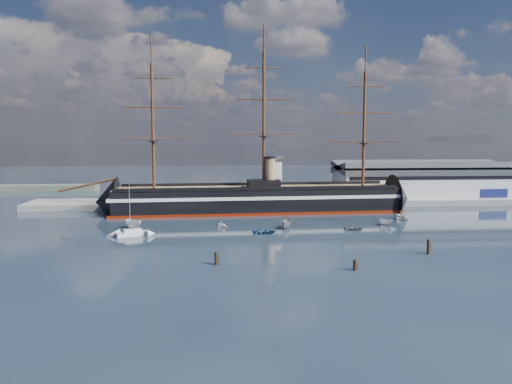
{
  "coord_description": "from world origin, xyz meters",
  "views": [
    {
      "loc": [
        -19.43,
        -95.24,
        22.93
      ],
      "look_at": [
        -7.19,
        35.0,
        9.0
      ],
      "focal_mm": 35.0,
      "sensor_mm": 36.0,
      "label": 1
    }
  ],
  "objects": [
    {
      "name": "motorboat_d",
      "position": [
        -16.37,
        33.18,
        0.0
      ],
      "size": [
        5.55,
        4.77,
        1.9
      ],
      "primitive_type": "imported",
      "rotation": [
        0.0,
        0.0,
        0.6
      ],
      "color": "white",
      "rests_on": "ground"
    },
    {
      "name": "quay_tower",
      "position": [
        3.0,
        73.0,
        9.75
      ],
      "size": [
        5.0,
        5.0,
        15.0
      ],
      "color": "silver",
      "rests_on": "ground"
    },
    {
      "name": "motorboat_g",
      "position": [
        35.1,
        40.93,
        0.0
      ],
      "size": [
        8.14,
        5.34,
        2.75
      ],
      "primitive_type": "imported",
      "rotation": [
        0.0,
        0.0,
        0.3
      ],
      "color": "beige",
      "rests_on": "ground"
    },
    {
      "name": "piling_near_right",
      "position": [
        24.02,
        -1.12,
        0.0
      ],
      "size": [
        0.64,
        0.64,
        3.7
      ],
      "primitive_type": "cylinder",
      "color": "black",
      "rests_on": "ground"
    },
    {
      "name": "sailboat",
      "position": [
        -37.7,
        23.46,
        0.79
      ],
      "size": [
        7.96,
        5.18,
        12.33
      ],
      "rotation": [
        0.0,
        0.0,
        0.42
      ],
      "color": "silver",
      "rests_on": "ground"
    },
    {
      "name": "motorboat_b",
      "position": [
        -6.25,
        23.55,
        0.0
      ],
      "size": [
        2.4,
        3.83,
        1.67
      ],
      "primitive_type": "imported",
      "rotation": [
        0.0,
        0.0,
        1.28
      ],
      "color": "#2B4D7C",
      "rests_on": "ground"
    },
    {
      "name": "warehouse",
      "position": [
        58.0,
        80.0,
        7.98
      ],
      "size": [
        63.0,
        21.0,
        11.6
      ],
      "color": "#B7BABC",
      "rests_on": "ground"
    },
    {
      "name": "motorboat_c",
      "position": [
        0.13,
        30.38,
        0.0
      ],
      "size": [
        6.98,
        4.43,
        2.62
      ],
      "primitive_type": "imported",
      "rotation": [
        0.0,
        0.0,
        -0.34
      ],
      "color": "gray",
      "rests_on": "ground"
    },
    {
      "name": "motorboat_a",
      "position": [
        -38.87,
        33.3,
        0.0
      ],
      "size": [
        7.74,
        6.89,
        3.05
      ],
      "primitive_type": "imported",
      "rotation": [
        0.0,
        0.0,
        0.66
      ],
      "color": "white",
      "rests_on": "ground"
    },
    {
      "name": "motorboat_f",
      "position": [
        27.37,
        32.22,
        0.0
      ],
      "size": [
        5.93,
        3.76,
        2.23
      ],
      "primitive_type": "imported",
      "rotation": [
        0.0,
        0.0,
        0.33
      ],
      "color": "silver",
      "rests_on": "ground"
    },
    {
      "name": "piling_near_left",
      "position": [
        -18.31,
        -5.63,
        0.0
      ],
      "size": [
        0.64,
        0.64,
        3.08
      ],
      "primitive_type": "cylinder",
      "color": "black",
      "rests_on": "ground"
    },
    {
      "name": "piling_near_mid",
      "position": [
        5.82,
        -11.82,
        0.0
      ],
      "size": [
        0.64,
        0.64,
        2.66
      ],
      "primitive_type": "cylinder",
      "color": "black",
      "rests_on": "ground"
    },
    {
      "name": "ground",
      "position": [
        0.0,
        40.0,
        0.0
      ],
      "size": [
        600.0,
        600.0,
        0.0
      ],
      "primitive_type": "plane",
      "color": "black",
      "rests_on": "ground"
    },
    {
      "name": "warship",
      "position": [
        -6.15,
        60.0,
        4.04
      ],
      "size": [
        113.22,
        20.16,
        53.94
      ],
      "rotation": [
        0.0,
        0.0,
        0.04
      ],
      "color": "black",
      "rests_on": "ground"
    },
    {
      "name": "quay",
      "position": [
        10.0,
        76.0,
        0.0
      ],
      "size": [
        180.0,
        18.0,
        2.0
      ],
      "primitive_type": "cube",
      "color": "slate",
      "rests_on": "ground"
    },
    {
      "name": "motorboat_e",
      "position": [
        16.84,
        26.36,
        0.0
      ],
      "size": [
        2.62,
        3.16,
        1.39
      ],
      "primitive_type": "imported",
      "rotation": [
        0.0,
        0.0,
        1.0
      ],
      "color": "slate",
      "rests_on": "ground"
    }
  ]
}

